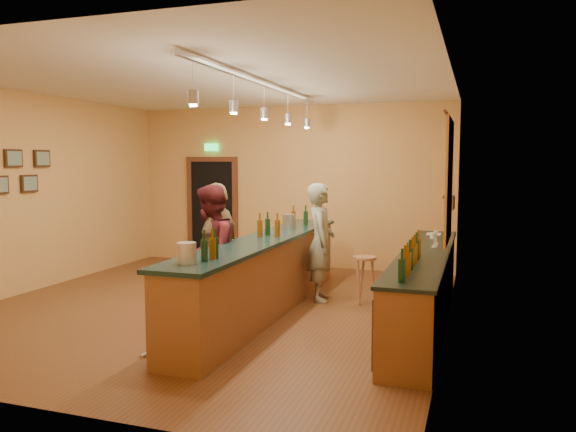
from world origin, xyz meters
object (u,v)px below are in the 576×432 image
(tasting_bar, at_px, (265,269))
(customer_b, at_px, (218,249))
(back_counter, at_px, (425,286))
(bartender, at_px, (321,242))
(bar_stool, at_px, (365,266))
(customer_a, at_px, (210,253))

(tasting_bar, height_order, customer_b, customer_b)
(back_counter, relative_size, bartender, 2.56)
(back_counter, bearing_deg, bar_stool, 141.24)
(bar_stool, bearing_deg, bartender, 179.92)
(customer_b, bearing_deg, bar_stool, 124.76)
(customer_b, xyz_separation_m, bar_stool, (1.77, 1.25, -0.35))
(back_counter, distance_m, customer_a, 2.83)
(back_counter, relative_size, bar_stool, 6.46)
(bartender, xyz_separation_m, customer_b, (-1.10, -1.25, 0.02))
(tasting_bar, bearing_deg, bartender, 59.35)
(back_counter, xyz_separation_m, tasting_bar, (-2.16, -0.18, 0.12))
(tasting_bar, relative_size, bartender, 2.87)
(tasting_bar, xyz_separation_m, bartender, (0.55, 0.93, 0.28))
(customer_b, bearing_deg, bartender, 138.23)
(bartender, xyz_separation_m, customer_a, (-1.10, -1.49, 0.01))
(bartender, distance_m, customer_b, 1.67)
(customer_b, relative_size, bar_stool, 2.58)
(customer_b, distance_m, bar_stool, 2.20)
(customer_a, bearing_deg, customer_b, 171.96)
(customer_a, distance_m, bar_stool, 2.34)
(customer_b, bearing_deg, customer_a, -0.47)
(back_counter, relative_size, tasting_bar, 0.89)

